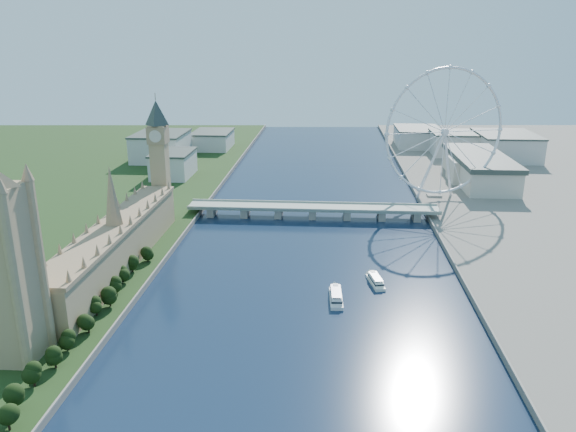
# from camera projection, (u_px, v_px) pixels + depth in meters

# --- Properties ---
(tree_row) EXTENTS (7.97, 215.97, 19.36)m
(tree_row) POSITION_uv_depth(u_px,v_px,m) (79.00, 329.00, 287.05)
(tree_row) COLOR black
(tree_row) RESTS_ON ground
(victoria_tower) EXTENTS (28.16, 28.16, 112.00)m
(victoria_tower) POSITION_uv_depth(u_px,v_px,m) (3.00, 259.00, 256.66)
(victoria_tower) COLOR tan
(victoria_tower) RESTS_ON ground
(parliament_range) EXTENTS (24.00, 200.00, 70.00)m
(parliament_range) POSITION_uv_depth(u_px,v_px,m) (117.00, 245.00, 376.39)
(parliament_range) COLOR tan
(parliament_range) RESTS_ON ground
(big_ben) EXTENTS (20.02, 20.02, 110.00)m
(big_ben) POSITION_uv_depth(u_px,v_px,m) (159.00, 145.00, 464.51)
(big_ben) COLOR tan
(big_ben) RESTS_ON ground
(westminster_bridge) EXTENTS (220.00, 22.00, 9.50)m
(westminster_bridge) POSITION_uv_depth(u_px,v_px,m) (313.00, 210.00, 494.67)
(westminster_bridge) COLOR gray
(westminster_bridge) RESTS_ON ground
(london_eye) EXTENTS (113.60, 39.12, 124.30)m
(london_eye) POSITION_uv_depth(u_px,v_px,m) (445.00, 132.00, 520.29)
(london_eye) COLOR silver
(london_eye) RESTS_ON ground
(county_hall) EXTENTS (54.00, 144.00, 35.00)m
(county_hall) POSITION_uv_depth(u_px,v_px,m) (478.00, 184.00, 608.11)
(county_hall) COLOR beige
(county_hall) RESTS_ON ground
(city_skyline) EXTENTS (505.00, 280.00, 32.00)m
(city_skyline) POSITION_uv_depth(u_px,v_px,m) (349.00, 145.00, 736.07)
(city_skyline) COLOR beige
(city_skyline) RESTS_ON ground
(tour_boat_near) EXTENTS (9.07, 30.88, 6.76)m
(tour_boat_near) POSITION_uv_depth(u_px,v_px,m) (336.00, 300.00, 338.27)
(tour_boat_near) COLOR silver
(tour_boat_near) RESTS_ON ground
(tour_boat_far) EXTENTS (12.19, 27.79, 5.93)m
(tour_boat_far) POSITION_uv_depth(u_px,v_px,m) (376.00, 284.00, 360.89)
(tour_boat_far) COLOR silver
(tour_boat_far) RESTS_ON ground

